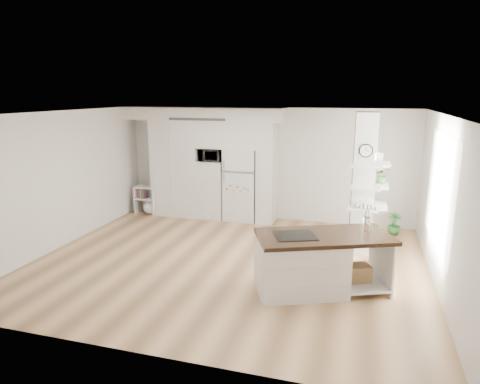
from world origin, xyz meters
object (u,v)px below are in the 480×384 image
at_px(refrigerator, 242,184).
at_px(bookshelf, 148,202).
at_px(floor_plant_a, 341,253).
at_px(kitchen_island, 308,262).

height_order(refrigerator, bookshelf, refrigerator).
distance_m(refrigerator, floor_plant_a, 3.43).
relative_size(kitchen_island, bookshelf, 3.17).
bearing_deg(bookshelf, floor_plant_a, -16.73).
height_order(kitchen_island, floor_plant_a, kitchen_island).
relative_size(refrigerator, floor_plant_a, 3.92).
bearing_deg(bookshelf, refrigerator, 10.30).
bearing_deg(kitchen_island, refrigerator, 97.70).
bearing_deg(kitchen_island, bookshelf, 120.88).
bearing_deg(bookshelf, kitchen_island, -29.90).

